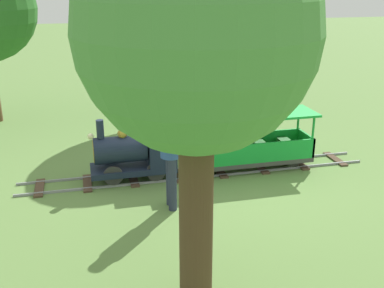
{
  "coord_description": "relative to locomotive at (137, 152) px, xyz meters",
  "views": [
    {
      "loc": [
        -7.1,
        2.09,
        3.19
      ],
      "look_at": [
        0.0,
        0.35,
        0.55
      ],
      "focal_mm": 42.9,
      "sensor_mm": 36.0,
      "label": 1
    }
  ],
  "objects": [
    {
      "name": "track",
      "position": [
        0.0,
        -1.05,
        -0.47
      ],
      "size": [
        0.68,
        6.05,
        0.04
      ],
      "color": "gray",
      "rests_on": "ground_plane"
    },
    {
      "name": "oak_tree_distant",
      "position": [
        3.01,
        -1.72,
        2.16
      ],
      "size": [
        2.73,
        2.73,
        4.02
      ],
      "color": "#4C3823",
      "rests_on": "ground_plane"
    },
    {
      "name": "oak_tree_near",
      "position": [
        -3.2,
        -0.19,
        2.23
      ],
      "size": [
        2.15,
        2.15,
        3.83
      ],
      "color": "#4C3823",
      "rests_on": "ground_plane"
    },
    {
      "name": "passenger_car",
      "position": [
        0.0,
        -1.95,
        -0.06
      ],
      "size": [
        0.74,
        2.35,
        0.97
      ],
      "color": "#3F3F3F",
      "rests_on": "ground_plane"
    },
    {
      "name": "ground_plane",
      "position": [
        0.0,
        -1.28,
        -0.49
      ],
      "size": [
        60.0,
        60.0,
        0.0
      ],
      "primitive_type": "plane",
      "color": "#608442"
    },
    {
      "name": "conductor_person",
      "position": [
        -1.12,
        -0.35,
        0.47
      ],
      "size": [
        0.3,
        0.3,
        1.62
      ],
      "color": "#282D47",
      "rests_on": "ground_plane"
    },
    {
      "name": "locomotive",
      "position": [
        0.0,
        0.0,
        0.0
      ],
      "size": [
        0.64,
        1.44,
        1.04
      ],
      "color": "#192338",
      "rests_on": "ground_plane"
    },
    {
      "name": "park_bench",
      "position": [
        2.35,
        -2.3,
        -0.07
      ],
      "size": [
        1.36,
        0.85,
        0.82
      ],
      "color": "#2D6B33",
      "rests_on": "ground_plane"
    }
  ]
}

